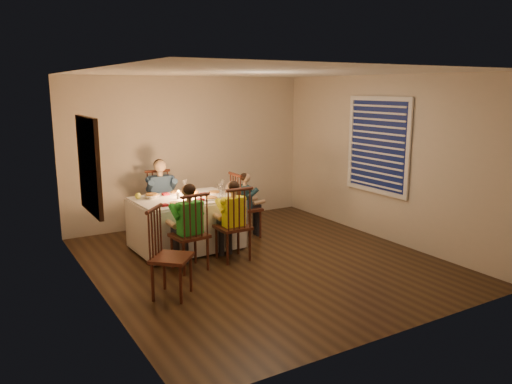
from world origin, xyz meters
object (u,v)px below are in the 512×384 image
adult (163,235)px  child_teal (246,237)px  chair_near_right (233,259)px  serving_bowl (152,196)px  dining_table (186,212)px  child_yellow (233,259)px  chair_adult (163,235)px  chair_extra (173,296)px  chair_end (246,237)px  chair_near_left (190,269)px  child_green (190,269)px

adult → child_teal: bearing=-28.5°
chair_near_right → serving_bowl: (-0.81, 1.04, 0.81)m
dining_table → child_yellow: (0.37, -0.81, -0.56)m
chair_near_right → adult: (-0.44, 1.65, 0.00)m
dining_table → child_yellow: 1.05m
chair_adult → chair_extra: size_ratio=1.00×
chair_adult → serving_bowl: size_ratio=4.93×
dining_table → serving_bowl: serving_bowl is taller
child_yellow → serving_bowl: 1.55m
chair_near_right → adult: adult is taller
chair_end → child_yellow: (-0.71, -0.87, 0.00)m
dining_table → chair_near_left: 1.08m
chair_adult → dining_table: bearing=-79.1°
chair_adult → adult: (0.00, 0.00, 0.00)m
chair_end → child_teal: chair_end is taller
child_yellow → serving_bowl: size_ratio=5.26×
dining_table → adult: (-0.07, 0.84, -0.56)m
chair_adult → chair_near_left: same height
dining_table → child_green: bearing=-112.5°
chair_adult → chair_near_left: bearing=-92.2°
child_yellow → child_teal: size_ratio=1.08×
chair_extra → serving_bowl: (0.41, 1.81, 0.81)m
chair_near_left → chair_end: 1.67m
child_yellow → dining_table: bearing=-65.6°
chair_extra → serving_bowl: size_ratio=4.92×
dining_table → chair_adult: bearing=92.6°
dining_table → chair_adult: (-0.07, 0.84, -0.56)m
chair_near_left → adult: size_ratio=0.85×
adult → serving_bowl: (-0.37, -0.62, 0.81)m
chair_extra → child_yellow: size_ratio=0.94×
child_green → child_teal: size_ratio=1.11×
serving_bowl → chair_near_right: bearing=-52.0°
chair_adult → chair_extra: chair_adult is taller
chair_adult → adult: 0.00m
chair_near_left → child_teal: 1.67m
chair_near_left → child_yellow: (0.69, 0.06, 0.00)m
chair_near_right → dining_table: bearing=-65.6°
chair_end → child_yellow: bearing=142.2°
chair_near_right → child_teal: 1.12m
child_teal → chair_extra: bearing=131.8°
dining_table → child_teal: size_ratio=1.46×
serving_bowl → chair_end: bearing=-6.4°
serving_bowl → child_teal: bearing=-6.4°
child_teal → adult: bearing=56.9°
chair_adult → adult: bearing=95.9°
dining_table → adult: bearing=92.6°
chair_adult → chair_near_left: (-0.24, -1.71, 0.00)m
chair_end → child_green: (-1.39, -0.93, 0.00)m
child_green → child_yellow: 0.69m
chair_end → child_teal: bearing=0.0°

